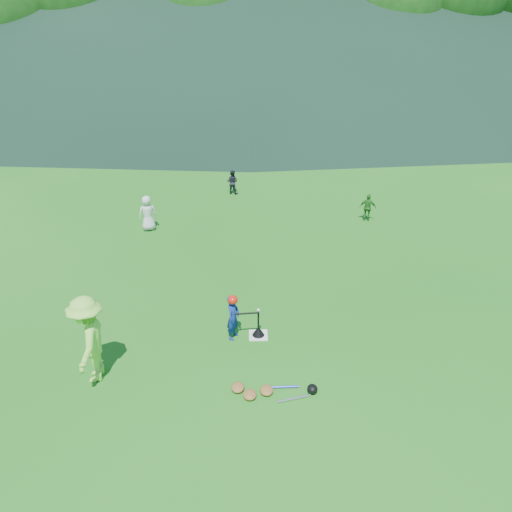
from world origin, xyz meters
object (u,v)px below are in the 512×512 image
(home_plate, at_px, (258,335))
(batting_tee, at_px, (258,331))
(batter_child, at_px, (233,317))
(equipment_pile, at_px, (267,391))
(fielder_c, at_px, (368,208))
(adult_coach, at_px, (89,340))
(fielder_a, at_px, (148,213))
(fielder_b, at_px, (232,182))

(home_plate, height_order, batting_tee, batting_tee)
(home_plate, bearing_deg, batter_child, -175.16)
(equipment_pile, bearing_deg, home_plate, 93.44)
(equipment_pile, bearing_deg, batting_tee, 93.44)
(batter_child, xyz_separation_m, fielder_c, (4.81, 7.11, -0.06))
(batter_child, relative_size, batting_tee, 1.68)
(home_plate, bearing_deg, equipment_pile, -86.56)
(home_plate, relative_size, equipment_pile, 0.25)
(batter_child, bearing_deg, batting_tee, -61.42)
(fielder_c, xyz_separation_m, batting_tee, (-4.21, -7.06, -0.38))
(adult_coach, bearing_deg, batting_tee, 109.86)
(home_plate, distance_m, batter_child, 0.82)
(fielder_a, xyz_separation_m, batting_tee, (3.72, -6.41, -0.50))
(fielder_a, relative_size, batting_tee, 1.86)
(batter_child, bearing_deg, equipment_pile, -135.97)
(home_plate, bearing_deg, fielder_b, 94.67)
(batter_child, relative_size, fielder_b, 1.13)
(batter_child, xyz_separation_m, fielder_b, (-0.22, 10.16, -0.06))
(adult_coach, xyz_separation_m, fielder_b, (2.73, 11.53, -0.49))
(fielder_b, xyz_separation_m, fielder_c, (5.04, -3.05, 0.01))
(fielder_a, bearing_deg, batting_tee, 102.14)
(adult_coach, distance_m, fielder_a, 7.84)
(adult_coach, bearing_deg, fielder_c, 135.60)
(adult_coach, height_order, fielder_b, adult_coach)
(fielder_a, xyz_separation_m, fielder_b, (2.89, 3.70, -0.12))
(fielder_a, relative_size, fielder_b, 1.24)
(adult_coach, xyz_separation_m, fielder_c, (7.77, 8.48, -0.48))
(batter_child, distance_m, equipment_pile, 2.14)
(batter_child, height_order, adult_coach, adult_coach)
(home_plate, relative_size, fielder_a, 0.36)
(home_plate, relative_size, batter_child, 0.39)
(equipment_pile, bearing_deg, fielder_b, 94.47)
(fielder_a, xyz_separation_m, fielder_c, (7.93, 0.65, -0.12))
(batter_child, height_order, fielder_a, fielder_a)
(home_plate, distance_m, batting_tee, 0.12)
(fielder_c, xyz_separation_m, equipment_pile, (-4.09, -9.06, -0.45))
(fielder_b, bearing_deg, fielder_a, 70.37)
(adult_coach, height_order, fielder_a, adult_coach)
(adult_coach, bearing_deg, home_plate, 109.86)
(adult_coach, relative_size, fielder_a, 1.58)
(fielder_c, bearing_deg, batter_child, 72.17)
(fielder_b, distance_m, batting_tee, 10.15)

